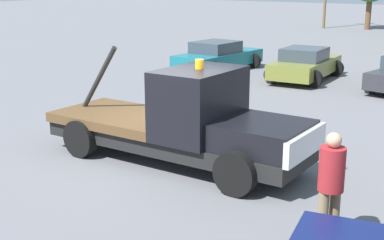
# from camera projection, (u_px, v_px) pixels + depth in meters

# --- Properties ---
(ground_plane) EXTENTS (160.00, 160.00, 0.00)m
(ground_plane) POSITION_uv_depth(u_px,v_px,m) (174.00, 161.00, 12.20)
(ground_plane) COLOR slate
(tow_truck) EXTENTS (6.32, 2.27, 2.51)m
(tow_truck) POSITION_uv_depth(u_px,v_px,m) (188.00, 124.00, 11.75)
(tow_truck) COLOR black
(tow_truck) RESTS_ON ground
(person_near_truck) EXTENTS (0.40, 0.40, 1.80)m
(person_near_truck) POSITION_uv_depth(u_px,v_px,m) (331.00, 180.00, 8.19)
(person_near_truck) COLOR #847051
(person_near_truck) RESTS_ON ground
(parked_car_teal) EXTENTS (2.59, 4.71, 1.34)m
(parked_car_teal) POSITION_uv_depth(u_px,v_px,m) (218.00, 56.00, 24.03)
(parked_car_teal) COLOR #196670
(parked_car_teal) RESTS_ON ground
(parked_car_olive) EXTENTS (2.61, 4.45, 1.34)m
(parked_car_olive) POSITION_uv_depth(u_px,v_px,m) (305.00, 64.00, 21.82)
(parked_car_olive) COLOR olive
(parked_car_olive) RESTS_ON ground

